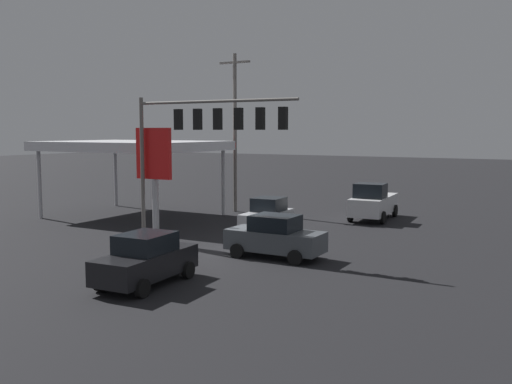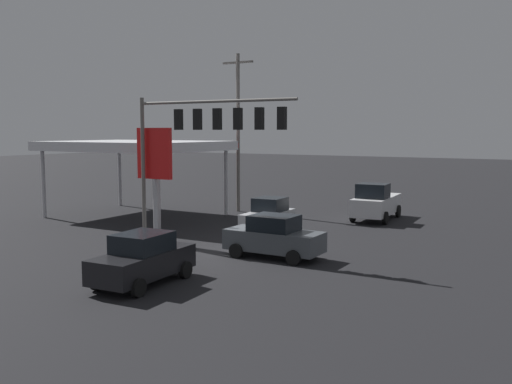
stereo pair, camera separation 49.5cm
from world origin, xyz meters
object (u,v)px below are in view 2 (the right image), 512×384
Objects in this scene: price_sign at (155,160)px; sedan_far at (143,259)px; sedan_waiting at (274,237)px; pickup_parked at (376,203)px; utility_pole at (238,129)px; hatchback_crossing at (268,216)px; traffic_signal_assembly at (205,130)px.

price_sign is 1.30× the size of sedan_far.
pickup_parked is at bearing -92.17° from sedan_waiting.
utility_pole is 2.07× the size of pickup_parked.
sedan_far is 1.16× the size of hatchback_crossing.
price_sign is at bearing 100.25° from utility_pole.
sedan_far is (-7.10, 18.12, -4.83)m from utility_pole.
sedan_waiting is at bearing 158.74° from sedan_far.
sedan_waiting is 1.14× the size of hatchback_crossing.
traffic_signal_assembly is at bearing 174.89° from price_sign.
utility_pole is at bearing -65.12° from traffic_signal_assembly.
traffic_signal_assembly reaches higher than sedan_waiting.
pickup_parked reaches higher than hatchback_crossing.
price_sign reaches higher than sedan_waiting.
traffic_signal_assembly is 2.27× the size of hatchback_crossing.
pickup_parked reaches higher than sedan_far.
pickup_parked is 12.86m from sedan_waiting.
sedan_far is 6.71m from sedan_waiting.
traffic_signal_assembly is at bearing -0.94° from sedan_waiting.
hatchback_crossing is (-5.97, 6.41, -4.83)m from utility_pole.
traffic_signal_assembly reaches higher than price_sign.
price_sign is (-2.06, 11.39, -1.56)m from utility_pole.
hatchback_crossing is at bearing -128.17° from price_sign.
pickup_parked is 1.20× the size of sedan_waiting.
utility_pole is (5.42, -11.69, 0.03)m from traffic_signal_assembly.
price_sign is 7.86m from sedan_waiting.
traffic_signal_assembly is 3.70m from price_sign.
traffic_signal_assembly is at bearing 114.88° from utility_pole.
price_sign is (3.36, -0.30, -1.53)m from traffic_signal_assembly.
traffic_signal_assembly is at bearing -8.71° from hatchback_crossing.
hatchback_crossing is (3.70, 7.52, -0.16)m from pickup_parked.
traffic_signal_assembly is 0.80× the size of utility_pole.
sedan_far is (-5.04, 6.73, -3.27)m from price_sign.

